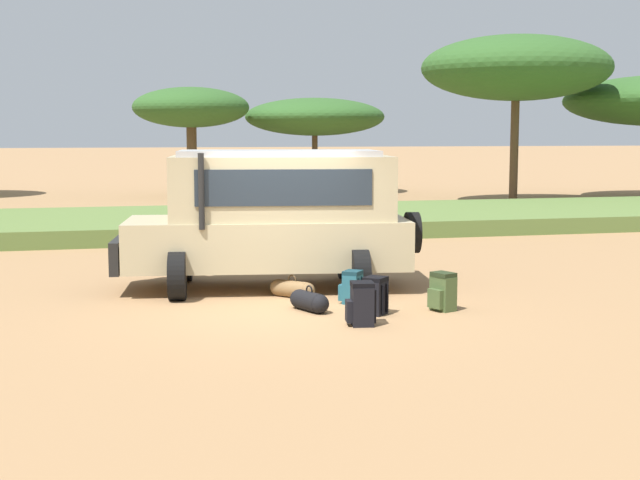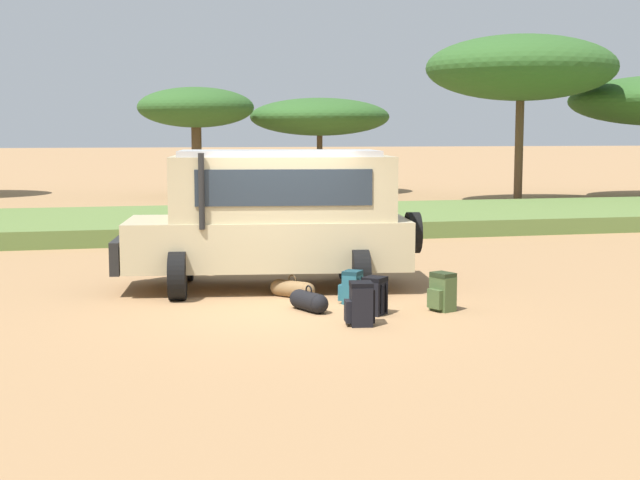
# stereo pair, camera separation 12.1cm
# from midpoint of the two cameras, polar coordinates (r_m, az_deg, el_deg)

# --- Properties ---
(ground_plane) EXTENTS (320.00, 320.00, 0.00)m
(ground_plane) POSITION_cam_midpoint_polar(r_m,az_deg,el_deg) (13.93, -1.93, -4.48)
(ground_plane) COLOR #9E754C
(grass_bank) EXTENTS (120.00, 7.00, 0.44)m
(grass_bank) POSITION_cam_midpoint_polar(r_m,az_deg,el_deg) (25.50, -7.53, 1.14)
(grass_bank) COLOR #5B7538
(grass_bank) RESTS_ON ground_plane
(safari_vehicle) EXTENTS (5.47, 3.21, 2.44)m
(safari_vehicle) POSITION_cam_midpoint_polar(r_m,az_deg,el_deg) (15.67, -3.22, 1.57)
(safari_vehicle) COLOR tan
(safari_vehicle) RESTS_ON ground_plane
(backpack_beside_front_wheel) EXTENTS (0.47, 0.46, 0.58)m
(backpack_beside_front_wheel) POSITION_cam_midpoint_polar(r_m,az_deg,el_deg) (13.54, 3.26, -3.61)
(backpack_beside_front_wheel) COLOR black
(backpack_beside_front_wheel) RESTS_ON ground_plane
(backpack_cluster_center) EXTENTS (0.45, 0.40, 0.63)m
(backpack_cluster_center) POSITION_cam_midpoint_polar(r_m,az_deg,el_deg) (12.76, 2.39, -4.13)
(backpack_cluster_center) COLOR black
(backpack_cluster_center) RESTS_ON ground_plane
(backpack_near_rear_wheel) EXTENTS (0.43, 0.42, 0.53)m
(backpack_near_rear_wheel) POSITION_cam_midpoint_polar(r_m,az_deg,el_deg) (14.40, 1.81, -3.06)
(backpack_near_rear_wheel) COLOR #235B6B
(backpack_near_rear_wheel) RESTS_ON ground_plane
(backpack_outermost) EXTENTS (0.42, 0.43, 0.60)m
(backpack_outermost) POSITION_cam_midpoint_polar(r_m,az_deg,el_deg) (13.92, 7.60, -3.32)
(backpack_outermost) COLOR #42562D
(backpack_outermost) RESTS_ON ground_plane
(duffel_bag_low_black_case) EXTENTS (0.68, 0.72, 0.38)m
(duffel_bag_low_black_case) POSITION_cam_midpoint_polar(r_m,az_deg,el_deg) (14.93, -2.02, -3.15)
(duffel_bag_low_black_case) COLOR brown
(duffel_bag_low_black_case) RESTS_ON ground_plane
(duffel_bag_soft_canvas) EXTENTS (0.50, 0.79, 0.40)m
(duffel_bag_soft_canvas) POSITION_cam_midpoint_polar(r_m,az_deg,el_deg) (13.80, -0.94, -3.94)
(duffel_bag_soft_canvas) COLOR black
(duffel_bag_soft_canvas) RESTS_ON ground_plane
(acacia_tree_centre_back) EXTENTS (4.98, 4.78, 4.69)m
(acacia_tree_centre_back) POSITION_cam_midpoint_polar(r_m,az_deg,el_deg) (38.83, -8.34, 8.35)
(acacia_tree_centre_back) COLOR brown
(acacia_tree_centre_back) RESTS_ON ground_plane
(acacia_tree_right_mid) EXTENTS (6.37, 6.24, 4.33)m
(acacia_tree_right_mid) POSITION_cam_midpoint_polar(r_m,az_deg,el_deg) (40.97, -0.42, 7.88)
(acacia_tree_right_mid) COLOR brown
(acacia_tree_right_mid) RESTS_ON ground_plane
(acacia_tree_far_right) EXTENTS (7.31, 6.84, 6.45)m
(acacia_tree_far_right) POSITION_cam_midpoint_polar(r_m,az_deg,el_deg) (35.43, 12.35, 10.68)
(acacia_tree_far_right) COLOR brown
(acacia_tree_far_right) RESTS_ON ground_plane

